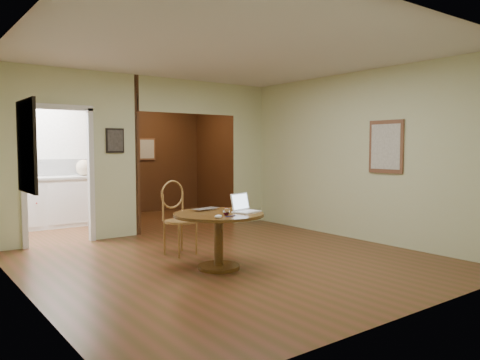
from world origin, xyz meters
TOP-DOWN VIEW (x-y plane):
  - floor at (0.00, 0.00)m, footprint 5.00×5.00m
  - room_shell at (-0.47, 3.10)m, footprint 5.20×7.50m
  - dining_table at (-0.36, -0.17)m, footprint 1.10×1.10m
  - chair at (-0.37, 0.85)m, footprint 0.51×0.51m
  - open_laptop at (-0.05, -0.27)m, footprint 0.37×0.35m
  - closed_laptop at (-0.34, 0.08)m, footprint 0.40×0.30m
  - mouse at (-0.60, -0.52)m, footprint 0.10×0.06m
  - wine_glass at (-0.39, -0.38)m, footprint 0.08×0.08m
  - pen at (-0.41, -0.50)m, footprint 0.15×0.02m
  - kitchen_cabinet at (-1.35, 4.20)m, footprint 2.06×0.60m
  - grocery_bag at (-0.55, 4.20)m, footprint 0.38×0.34m

SIDE VIEW (x-z plane):
  - floor at x=0.00m, z-range 0.00..0.00m
  - kitchen_cabinet at x=-1.35m, z-range 0.00..0.94m
  - dining_table at x=-0.36m, z-range 0.17..0.86m
  - chair at x=-0.37m, z-range 0.06..1.09m
  - pen at x=-0.41m, z-range 0.69..0.70m
  - closed_laptop at x=-0.34m, z-range 0.69..0.72m
  - mouse at x=-0.60m, z-range 0.69..0.73m
  - wine_glass at x=-0.39m, z-range 0.69..0.78m
  - open_laptop at x=-0.05m, z-range 0.64..0.87m
  - grocery_bag at x=-0.55m, z-range 0.94..1.25m
  - room_shell at x=-0.47m, z-range -1.21..3.79m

